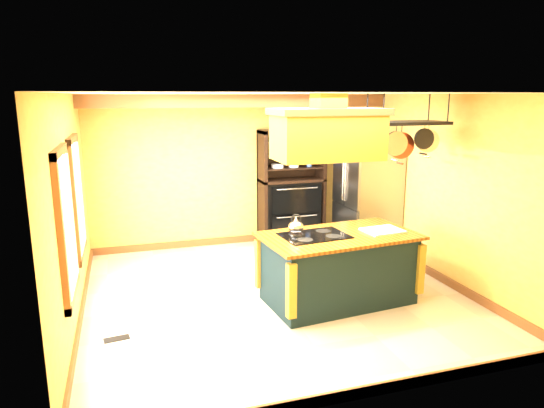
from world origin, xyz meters
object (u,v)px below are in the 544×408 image
kitchen_island (338,267)px  range_hood (328,132)px  refrigerator (367,199)px  pot_rack (406,131)px  hutch (291,198)px

kitchen_island → range_hood: bearing=174.3°
refrigerator → pot_rack: bearing=-103.6°
hutch → kitchen_island: bearing=-96.3°
pot_rack → refrigerator: 2.20m
kitchen_island → pot_rack: (0.91, 0.01, 1.76)m
kitchen_island → refrigerator: size_ratio=1.08×
kitchen_island → hutch: size_ratio=1.01×
range_hood → refrigerator: bearing=48.9°
range_hood → hutch: (0.50, 2.74, -1.42)m
refrigerator → hutch: (-1.03, 0.99, -0.12)m
kitchen_island → hutch: bearing=77.9°
kitchen_island → pot_rack: size_ratio=1.89×
kitchen_island → pot_rack: bearing=-5.1°
pot_rack → kitchen_island: bearing=-179.3°
pot_rack → refrigerator: pot_rack is taller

